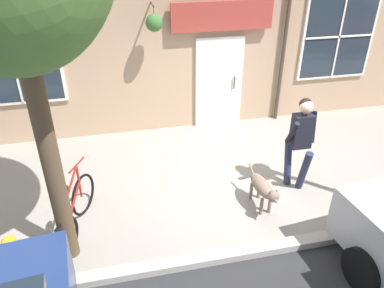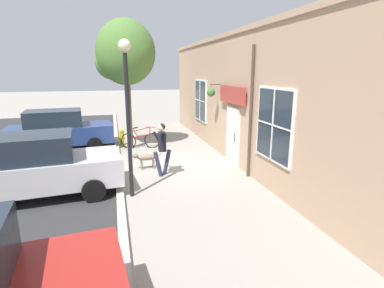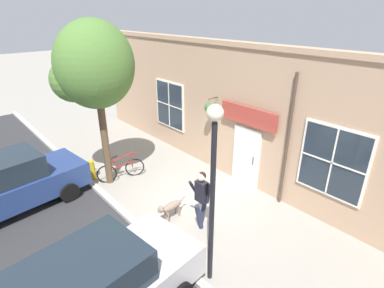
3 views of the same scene
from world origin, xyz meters
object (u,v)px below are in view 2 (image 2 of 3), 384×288
object	(u,v)px
parked_car_nearest_curb	(59,130)
dog_on_leash	(146,158)
street_tree_by_curb	(124,55)
leaning_bicycle	(140,140)
street_lamp	(127,95)
parked_car_mid_block	(36,166)
pedestrian_walking	(162,144)
fire_hydrant	(122,137)

from	to	relation	value
parked_car_nearest_curb	dog_on_leash	bearing A→B (deg)	132.64
street_tree_by_curb	leaning_bicycle	bearing A→B (deg)	164.96
parked_car_nearest_curb	street_lamp	world-z (taller)	street_lamp
parked_car_mid_block	pedestrian_walking	bearing A→B (deg)	-166.34
pedestrian_walking	street_tree_by_curb	distance (m)	5.07
leaning_bicycle	parked_car_nearest_curb	distance (m)	3.51
parked_car_mid_block	fire_hydrant	world-z (taller)	parked_car_mid_block
parked_car_nearest_curb	fire_hydrant	distance (m)	2.70
street_lamp	fire_hydrant	world-z (taller)	street_lamp
street_lamp	parked_car_mid_block	bearing A→B (deg)	-13.79
street_tree_by_curb	street_lamp	distance (m)	5.62
parked_car_nearest_curb	parked_car_mid_block	size ratio (longest dim) A/B	1.00
fire_hydrant	leaning_bicycle	bearing A→B (deg)	136.86
street_tree_by_curb	fire_hydrant	distance (m)	3.70
parked_car_nearest_curb	street_lamp	xyz separation A→B (m)	(-2.71, 5.92, 1.89)
street_tree_by_curb	parked_car_mid_block	distance (m)	6.38
dog_on_leash	leaning_bicycle	size ratio (longest dim) A/B	0.66
parked_car_nearest_curb	fire_hydrant	xyz separation A→B (m)	(-2.65, -0.14, -0.48)
street_tree_by_curb	parked_car_nearest_curb	distance (m)	4.32
dog_on_leash	street_lamp	distance (m)	3.35
fire_hydrant	parked_car_nearest_curb	bearing A→B (deg)	2.98
pedestrian_walking	fire_hydrant	distance (m)	4.77
dog_on_leash	parked_car_mid_block	size ratio (longest dim) A/B	0.25
parked_car_mid_block	street_tree_by_curb	bearing A→B (deg)	-118.67
parked_car_mid_block	fire_hydrant	distance (m)	5.98
pedestrian_walking	fire_hydrant	world-z (taller)	pedestrian_walking
dog_on_leash	fire_hydrant	xyz separation A→B (m)	(0.69, -3.77, -0.02)
street_tree_by_curb	parked_car_nearest_curb	xyz separation A→B (m)	(2.90, -0.45, -3.17)
parked_car_nearest_curb	parked_car_mid_block	bearing A→B (deg)	92.61
leaning_bicycle	fire_hydrant	size ratio (longest dim) A/B	2.17
leaning_bicycle	parked_car_nearest_curb	bearing A→B (deg)	-9.77
street_tree_by_curb	street_lamp	size ratio (longest dim) A/B	1.32
parked_car_mid_block	leaning_bicycle	bearing A→B (deg)	-124.00
street_tree_by_curb	fire_hydrant	bearing A→B (deg)	-66.87
street_tree_by_curb	leaning_bicycle	world-z (taller)	street_tree_by_curb
fire_hydrant	pedestrian_walking	bearing A→B (deg)	104.21
parked_car_nearest_curb	fire_hydrant	size ratio (longest dim) A/B	5.79
street_tree_by_curb	parked_car_nearest_curb	bearing A→B (deg)	-8.80
parked_car_mid_block	fire_hydrant	size ratio (longest dim) A/B	5.79
leaning_bicycle	street_tree_by_curb	bearing A→B (deg)	-15.04
pedestrian_walking	street_lamp	bearing A→B (deg)	53.29
leaning_bicycle	street_lamp	bearing A→B (deg)	82.35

